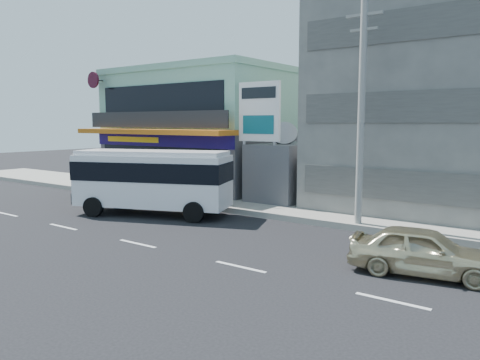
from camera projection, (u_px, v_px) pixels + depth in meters
name	position (u px, v px, depth m)	size (l,w,h in m)	color
ground	(138.00, 244.00, 18.28)	(120.00, 120.00, 0.00)	black
sidewalk	(355.00, 216.00, 22.91)	(70.00, 5.00, 0.30)	gray
shop_building	(210.00, 133.00, 33.64)	(12.40, 11.70, 8.00)	#434347
gap_structure	(292.00, 173.00, 27.65)	(3.00, 6.00, 3.50)	#434347
satellite_dish	(284.00, 143.00, 26.63)	(1.50, 1.50, 0.15)	slate
billboard	(259.00, 119.00, 25.32)	(2.60, 0.18, 6.90)	gray
utility_pole_near	(361.00, 112.00, 20.03)	(1.60, 0.30, 10.00)	#999993
minibus	(152.00, 177.00, 23.76)	(8.26, 5.22, 3.30)	white
sedan	(423.00, 251.00, 14.45)	(1.80, 4.47, 1.52)	beige
motorcycle_rider	(114.00, 189.00, 28.94)	(1.60, 0.80, 1.95)	maroon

